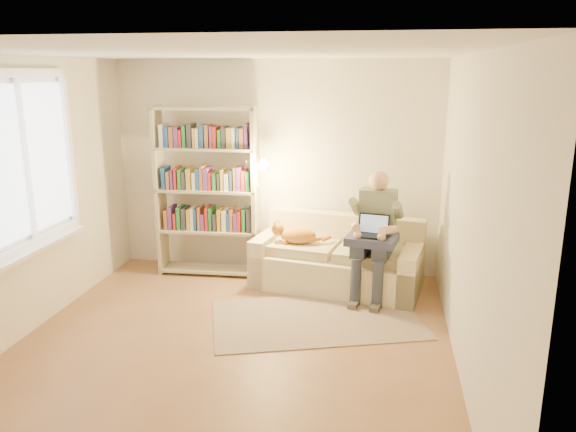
% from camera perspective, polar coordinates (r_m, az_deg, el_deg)
% --- Properties ---
extents(floor, '(4.50, 4.50, 0.00)m').
position_cam_1_polar(floor, '(5.26, -5.96, -13.38)').
color(floor, brown).
rests_on(floor, ground).
extents(ceiling, '(4.00, 4.50, 0.02)m').
position_cam_1_polar(ceiling, '(4.66, -6.82, 16.20)').
color(ceiling, white).
rests_on(ceiling, wall_back).
extents(wall_left, '(0.02, 4.50, 2.60)m').
position_cam_1_polar(wall_left, '(5.68, -26.17, 1.27)').
color(wall_left, silver).
rests_on(wall_left, floor).
extents(wall_right, '(0.02, 4.50, 2.60)m').
position_cam_1_polar(wall_right, '(4.67, 17.97, -0.53)').
color(wall_right, silver).
rests_on(wall_right, floor).
extents(wall_back, '(4.00, 0.02, 2.60)m').
position_cam_1_polar(wall_back, '(6.94, -1.26, 4.92)').
color(wall_back, silver).
rests_on(wall_back, floor).
extents(wall_front, '(4.00, 0.02, 2.60)m').
position_cam_1_polar(wall_front, '(2.82, -19.17, -10.49)').
color(wall_front, silver).
rests_on(wall_front, floor).
extents(window, '(0.12, 1.52, 1.69)m').
position_cam_1_polar(window, '(5.79, -24.69, 2.43)').
color(window, white).
rests_on(window, wall_left).
extents(sofa, '(2.02, 1.19, 0.81)m').
position_cam_1_polar(sofa, '(6.59, 5.08, -4.70)').
color(sofa, beige).
rests_on(sofa, floor).
extents(person, '(0.49, 0.69, 1.41)m').
position_cam_1_polar(person, '(6.21, 8.82, -1.25)').
color(person, gray).
rests_on(person, sofa).
extents(cat, '(0.65, 0.30, 0.23)m').
position_cam_1_polar(cat, '(6.51, 0.94, -1.91)').
color(cat, orange).
rests_on(cat, sofa).
extents(blanket, '(0.59, 0.52, 0.09)m').
position_cam_1_polar(blanket, '(6.10, 8.46, -2.36)').
color(blanket, '#2D324F').
rests_on(blanket, person).
extents(laptop, '(0.37, 0.32, 0.29)m').
position_cam_1_polar(laptop, '(6.09, 8.52, -1.44)').
color(laptop, black).
rests_on(laptop, blanket).
extents(bookshelf, '(1.38, 0.37, 2.07)m').
position_cam_1_polar(bookshelf, '(6.83, -8.21, 3.28)').
color(bookshelf, '#B9B08C').
rests_on(bookshelf, floor).
extents(rug, '(2.36, 1.81, 0.01)m').
position_cam_1_polar(rug, '(5.82, 2.92, -10.41)').
color(rug, gray).
rests_on(rug, floor).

